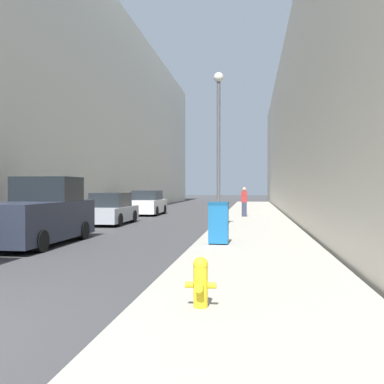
{
  "coord_description": "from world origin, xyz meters",
  "views": [
    {
      "loc": [
        5.06,
        -3.99,
        1.85
      ],
      "look_at": [
        1.99,
        17.79,
        1.62
      ],
      "focal_mm": 40.0,
      "sensor_mm": 36.0,
      "label": 1
    }
  ],
  "objects_px": {
    "pickup_truck": "(37,215)",
    "pedestrian_on_sidewalk": "(244,202)",
    "parked_sedan_far": "(147,204)",
    "parked_sedan_near": "(111,210)",
    "lamppost": "(219,138)",
    "trash_bin": "(219,222)",
    "fire_hydrant": "(201,281)"
  },
  "relations": [
    {
      "from": "pickup_truck",
      "to": "pedestrian_on_sidewalk",
      "type": "distance_m",
      "value": 13.73
    },
    {
      "from": "pickup_truck",
      "to": "parked_sedan_far",
      "type": "distance_m",
      "value": 15.04
    },
    {
      "from": "parked_sedan_near",
      "to": "pedestrian_on_sidewalk",
      "type": "relative_size",
      "value": 2.41
    },
    {
      "from": "lamppost",
      "to": "parked_sedan_near",
      "type": "height_order",
      "value": "lamppost"
    },
    {
      "from": "trash_bin",
      "to": "fire_hydrant",
      "type": "bearing_deg",
      "value": -87.68
    },
    {
      "from": "parked_sedan_far",
      "to": "pedestrian_on_sidewalk",
      "type": "relative_size",
      "value": 2.42
    },
    {
      "from": "parked_sedan_far",
      "to": "fire_hydrant",
      "type": "bearing_deg",
      "value": -74.15
    },
    {
      "from": "trash_bin",
      "to": "parked_sedan_far",
      "type": "distance_m",
      "value": 16.41
    },
    {
      "from": "fire_hydrant",
      "to": "pickup_truck",
      "type": "xyz_separation_m",
      "value": [
        -6.25,
        7.1,
        0.42
      ]
    },
    {
      "from": "fire_hydrant",
      "to": "parked_sedan_far",
      "type": "relative_size",
      "value": 0.17
    },
    {
      "from": "fire_hydrant",
      "to": "parked_sedan_far",
      "type": "height_order",
      "value": "parked_sedan_far"
    },
    {
      "from": "parked_sedan_near",
      "to": "fire_hydrant",
      "type": "bearing_deg",
      "value": -66.73
    },
    {
      "from": "fire_hydrant",
      "to": "pedestrian_on_sidewalk",
      "type": "height_order",
      "value": "pedestrian_on_sidewalk"
    },
    {
      "from": "trash_bin",
      "to": "lamppost",
      "type": "relative_size",
      "value": 0.2
    },
    {
      "from": "parked_sedan_far",
      "to": "parked_sedan_near",
      "type": "bearing_deg",
      "value": -90.34
    },
    {
      "from": "pickup_truck",
      "to": "parked_sedan_far",
      "type": "relative_size",
      "value": 1.2
    },
    {
      "from": "trash_bin",
      "to": "lamppost",
      "type": "xyz_separation_m",
      "value": [
        -0.34,
        4.35,
        3.04
      ]
    },
    {
      "from": "pedestrian_on_sidewalk",
      "to": "parked_sedan_far",
      "type": "bearing_deg",
      "value": 155.72
    },
    {
      "from": "lamppost",
      "to": "parked_sedan_far",
      "type": "xyz_separation_m",
      "value": [
        -5.66,
        10.92,
        -3.08
      ]
    },
    {
      "from": "parked_sedan_near",
      "to": "parked_sedan_far",
      "type": "relative_size",
      "value": 1.0
    },
    {
      "from": "pickup_truck",
      "to": "trash_bin",
      "type": "bearing_deg",
      "value": -2.18
    },
    {
      "from": "parked_sedan_near",
      "to": "lamppost",
      "type": "bearing_deg",
      "value": -31.48
    },
    {
      "from": "trash_bin",
      "to": "parked_sedan_near",
      "type": "bearing_deg",
      "value": 127.65
    },
    {
      "from": "trash_bin",
      "to": "lamppost",
      "type": "bearing_deg",
      "value": 94.51
    },
    {
      "from": "trash_bin",
      "to": "pickup_truck",
      "type": "bearing_deg",
      "value": 177.82
    },
    {
      "from": "pickup_truck",
      "to": "parked_sedan_far",
      "type": "bearing_deg",
      "value": 90.12
    },
    {
      "from": "pickup_truck",
      "to": "parked_sedan_near",
      "type": "bearing_deg",
      "value": 90.56
    },
    {
      "from": "parked_sedan_near",
      "to": "parked_sedan_far",
      "type": "height_order",
      "value": "parked_sedan_far"
    },
    {
      "from": "lamppost",
      "to": "parked_sedan_far",
      "type": "relative_size",
      "value": 1.52
    },
    {
      "from": "fire_hydrant",
      "to": "parked_sedan_far",
      "type": "bearing_deg",
      "value": 105.85
    },
    {
      "from": "pedestrian_on_sidewalk",
      "to": "pickup_truck",
      "type": "bearing_deg",
      "value": -118.36
    },
    {
      "from": "pedestrian_on_sidewalk",
      "to": "trash_bin",
      "type": "bearing_deg",
      "value": -92.54
    }
  ]
}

